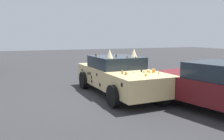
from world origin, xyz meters
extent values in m
plane|color=#2D2D30|center=(0.00, 0.00, 0.00)|extent=(60.00, 60.00, 0.00)
cube|color=#D8BC7F|center=(0.00, 0.00, 0.61)|extent=(4.69, 1.87, 0.65)
cube|color=#1E2833|center=(0.32, 0.01, 1.15)|extent=(1.93, 1.66, 0.42)
cylinder|color=black|center=(-1.42, -0.93, 0.34)|extent=(0.68, 0.24, 0.68)
cylinder|color=black|center=(-1.46, 0.86, 0.34)|extent=(0.68, 0.24, 0.68)
cylinder|color=black|center=(1.46, -0.86, 0.34)|extent=(0.68, 0.24, 0.68)
cylinder|color=black|center=(1.42, 0.93, 0.34)|extent=(0.68, 0.24, 0.68)
ellipsoid|color=black|center=(-0.30, 0.87, 0.46)|extent=(0.14, 0.02, 0.13)
ellipsoid|color=black|center=(1.72, 0.92, 0.70)|extent=(0.15, 0.02, 0.11)
ellipsoid|color=black|center=(-1.94, -0.93, 0.76)|extent=(0.12, 0.02, 0.11)
ellipsoid|color=black|center=(-1.95, 0.83, 0.77)|extent=(0.13, 0.02, 0.13)
ellipsoid|color=black|center=(0.52, 0.89, 0.44)|extent=(0.15, 0.02, 0.12)
ellipsoid|color=black|center=(-1.74, -0.93, 0.56)|extent=(0.14, 0.02, 0.11)
ellipsoid|color=black|center=(0.72, 0.90, 0.71)|extent=(0.15, 0.02, 0.13)
ellipsoid|color=black|center=(0.56, 0.89, 0.58)|extent=(0.11, 0.02, 0.15)
ellipsoid|color=black|center=(0.00, 0.88, 0.77)|extent=(0.11, 0.02, 0.11)
ellipsoid|color=black|center=(0.94, 0.90, 0.68)|extent=(0.16, 0.02, 0.10)
cone|color=tan|center=(-1.58, -0.62, 0.98)|extent=(0.08, 0.08, 0.09)
cone|color=orange|center=(-1.33, -0.44, 0.98)|extent=(0.10, 0.10, 0.09)
cylinder|color=orange|center=(-1.29, -0.61, 0.99)|extent=(0.12, 0.12, 0.11)
sphere|color=orange|center=(-1.18, -0.47, 0.97)|extent=(0.07, 0.07, 0.07)
cylinder|color=black|center=(-1.05, -0.30, 0.99)|extent=(0.06, 0.06, 0.11)
sphere|color=silver|center=(-1.16, 0.04, 0.97)|extent=(0.06, 0.06, 0.06)
sphere|color=orange|center=(-1.79, -0.02, 0.97)|extent=(0.07, 0.07, 0.07)
cone|color=tan|center=(-1.29, -0.26, 0.99)|extent=(0.10, 0.10, 0.12)
cylinder|color=#A87A38|center=(-1.20, 0.46, 0.99)|extent=(0.05, 0.05, 0.12)
sphere|color=#A87A38|center=(-1.34, 0.41, 0.98)|extent=(0.09, 0.09, 0.09)
cone|color=black|center=(-0.44, -0.42, 1.38)|extent=(0.10, 0.10, 0.05)
cone|color=black|center=(0.27, 0.02, 1.42)|extent=(0.10, 0.10, 0.12)
cylinder|color=#A87A38|center=(-0.18, -0.22, 1.39)|extent=(0.08, 0.08, 0.07)
cylinder|color=#51381E|center=(0.90, 0.59, 1.39)|extent=(0.08, 0.08, 0.07)
cone|color=silver|center=(0.78, 0.08, 1.39)|extent=(0.05, 0.05, 0.06)
cone|color=beige|center=(-0.18, -0.49, 1.50)|extent=(0.23, 0.23, 0.29)
cone|color=beige|center=(-0.21, 0.48, 1.50)|extent=(0.23, 0.23, 0.29)
cube|color=#5B1419|center=(-3.04, -1.73, 0.60)|extent=(4.74, 2.65, 0.65)
cylinder|color=black|center=(-1.88, -0.57, 0.33)|extent=(0.69, 0.36, 0.66)
cylinder|color=black|center=(-1.50, -2.27, 0.33)|extent=(0.69, 0.36, 0.66)
camera|label=1|loc=(-7.83, 3.60, 2.09)|focal=38.51mm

